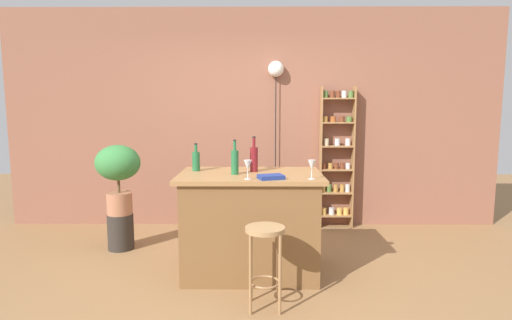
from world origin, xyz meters
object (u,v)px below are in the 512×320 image
wine_glass_center (255,158)px  potted_plant (118,170)px  spice_shelf (337,157)px  bottle_vinegar (235,161)px  wine_glass_left (248,165)px  bottle_wine_red (196,160)px  bottle_olive_oil (254,158)px  bar_stool (265,249)px  pendant_globe_light (276,72)px  cookbook (271,177)px  plant_stool (121,231)px  wine_glass_right (312,165)px

wine_glass_center → potted_plant: bearing=164.5°
spice_shelf → wine_glass_center: 1.65m
bottle_vinegar → wine_glass_left: bottle_vinegar is taller
bottle_wine_red → bottle_olive_oil: bearing=-4.9°
wine_glass_left → bar_stool: bearing=-70.7°
spice_shelf → pendant_globe_light: size_ratio=0.85×
bottle_olive_oil → pendant_globe_light: size_ratio=0.16×
wine_glass_left → cookbook: 0.22m
wine_glass_left → wine_glass_center: 0.52m
plant_stool → bottle_olive_oil: bottle_olive_oil is taller
potted_plant → bottle_olive_oil: size_ratio=2.27×
bottle_vinegar → bottle_olive_oil: (0.17, 0.16, 0.01)m
bar_stool → bottle_olive_oil: (-0.09, 0.81, 0.60)m
bottle_vinegar → bottle_olive_oil: size_ratio=0.95×
wine_glass_right → pendant_globe_light: pendant_globe_light is taller
bottle_vinegar → wine_glass_left: size_ratio=1.93×
bottle_wine_red → cookbook: bottle_wine_red is taller
potted_plant → plant_stool: bearing=0.0°
plant_stool → wine_glass_right: bearing=-25.1°
wine_glass_left → wine_glass_center: (0.06, 0.52, 0.00)m
bottle_olive_oil → pendant_globe_light: bearing=79.7°
bottle_vinegar → wine_glass_left: bearing=-63.0°
bar_stool → wine_glass_left: bearing=109.3°
potted_plant → wine_glass_right: size_ratio=4.63×
bottle_wine_red → cookbook: 0.84m
spice_shelf → wine_glass_center: spice_shelf is taller
spice_shelf → plant_stool: 2.76m
potted_plant → bottle_wine_red: 1.05m
bottle_vinegar → wine_glass_center: 0.33m
bar_stool → potted_plant: bearing=139.5°
bar_stool → bottle_olive_oil: bearing=96.7°
spice_shelf → potted_plant: (-2.52, -0.87, -0.04)m
cookbook → wine_glass_left: bearing=165.2°
bottle_vinegar → spice_shelf: bearing=51.9°
pendant_globe_light → bottle_wine_red: bearing=-120.5°
bottle_wine_red → pendant_globe_light: pendant_globe_light is taller
wine_glass_right → bottle_wine_red: bearing=157.2°
potted_plant → bottle_vinegar: (1.30, -0.69, 0.19)m
spice_shelf → plant_stool: spice_shelf is taller
bar_stool → bottle_wine_red: 1.22m
bar_stool → spice_shelf: spice_shelf is taller
bottle_wine_red → pendant_globe_light: 1.87m
spice_shelf → bottle_wine_red: 2.10m
plant_stool → potted_plant: (0.00, 0.00, 0.68)m
wine_glass_right → pendant_globe_light: size_ratio=0.08×
bottle_olive_oil → wine_glass_left: 0.40m
bottle_wine_red → pendant_globe_light: (0.82, 1.39, 0.95)m
bottle_wine_red → wine_glass_left: (0.51, -0.45, 0.02)m
bar_stool → bottle_olive_oil: bottle_olive_oil is taller
bottle_vinegar → pendant_globe_light: pendant_globe_light is taller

